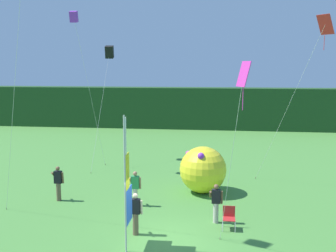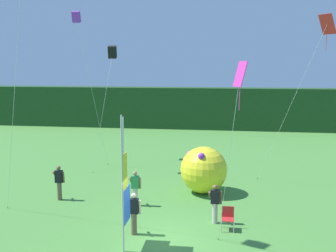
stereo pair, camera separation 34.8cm
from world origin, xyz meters
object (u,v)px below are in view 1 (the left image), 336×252
(person_far_right, at_px, (58,182))
(folding_chair, at_px, (229,216))
(kite_red_diamond_2, at_px, (322,33))
(kite_black_box_3, at_px, (109,52))
(person_mid_field, at_px, (136,213))
(kite_magenta_diamond_1, at_px, (242,85))
(person_near_banner, at_px, (216,202))
(person_far_left, at_px, (135,188))
(banner_flag, at_px, (127,186))
(kite_purple_box_4, at_px, (74,18))
(inflatable_balloon, at_px, (203,170))

(person_far_right, relative_size, folding_chair, 1.89)
(folding_chair, height_order, kite_red_diamond_2, kite_red_diamond_2)
(kite_red_diamond_2, distance_m, kite_black_box_3, 13.60)
(person_mid_field, distance_m, kite_red_diamond_2, 12.32)
(kite_magenta_diamond_1, bearing_deg, person_near_banner, 102.32)
(person_far_left, distance_m, kite_magenta_diamond_1, 8.16)
(banner_flag, height_order, person_near_banner, banner_flag)
(person_mid_field, relative_size, kite_magenta_diamond_1, 0.25)
(person_mid_field, xyz_separation_m, kite_red_diamond_2, (7.95, 6.18, 7.10))
(person_far_left, height_order, folding_chair, person_far_left)
(person_far_right, xyz_separation_m, folding_chair, (7.99, -2.29, -0.38))
(banner_flag, bearing_deg, person_near_banner, 41.13)
(person_near_banner, xyz_separation_m, kite_red_diamond_2, (4.92, 4.64, 7.10))
(person_far_left, bearing_deg, person_mid_field, -77.88)
(person_near_banner, distance_m, kite_black_box_3, 14.37)
(folding_chair, height_order, kite_magenta_diamond_1, kite_magenta_diamond_1)
(banner_flag, relative_size, kite_magenta_diamond_1, 0.73)
(person_far_left, bearing_deg, kite_black_box_3, 111.71)
(kite_black_box_3, distance_m, kite_purple_box_4, 4.11)
(person_far_left, height_order, inflatable_balloon, inflatable_balloon)
(banner_flag, bearing_deg, kite_purple_box_4, 118.57)
(person_far_right, relative_size, inflatable_balloon, 0.71)
(inflatable_balloon, xyz_separation_m, folding_chair, (1.20, -4.39, -0.68))
(person_near_banner, relative_size, kite_red_diamond_2, 0.19)
(person_mid_field, distance_m, kite_magenta_diamond_1, 6.42)
(person_far_right, xyz_separation_m, kite_red_diamond_2, (12.39, 2.89, 7.07))
(person_far_left, relative_size, kite_purple_box_4, 0.17)
(person_near_banner, xyz_separation_m, kite_magenta_diamond_1, (0.71, -3.27, 4.93))
(person_near_banner, distance_m, person_far_left, 3.99)
(person_far_left, bearing_deg, banner_flag, -81.61)
(person_far_left, xyz_separation_m, folding_chair, (4.21, -2.05, -0.36))
(inflatable_balloon, bearing_deg, folding_chair, -74.70)
(person_far_left, distance_m, inflatable_balloon, 3.82)
(folding_chair, bearing_deg, kite_black_box_3, 125.11)
(person_near_banner, bearing_deg, person_far_left, 157.54)
(person_near_banner, xyz_separation_m, kite_purple_box_4, (-8.39, 7.09, 8.29))
(person_far_right, height_order, folding_chair, person_far_right)
(person_mid_field, relative_size, kite_red_diamond_2, 0.19)
(kite_red_diamond_2, bearing_deg, kite_purple_box_4, 169.59)
(person_near_banner, xyz_separation_m, kite_black_box_3, (-7.29, 10.58, 6.43))
(folding_chair, bearing_deg, person_mid_field, -164.11)
(banner_flag, distance_m, kite_magenta_diamond_1, 5.19)
(kite_magenta_diamond_1, height_order, kite_purple_box_4, kite_purple_box_4)
(person_far_left, distance_m, folding_chair, 4.69)
(person_far_right, bearing_deg, person_mid_field, -36.55)
(kite_magenta_diamond_1, xyz_separation_m, kite_black_box_3, (-8.01, 13.85, 1.50))
(kite_black_box_3, bearing_deg, person_far_right, -91.18)
(banner_flag, relative_size, person_far_right, 2.85)
(person_near_banner, distance_m, kite_purple_box_4, 13.76)
(person_near_banner, distance_m, person_mid_field, 3.40)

